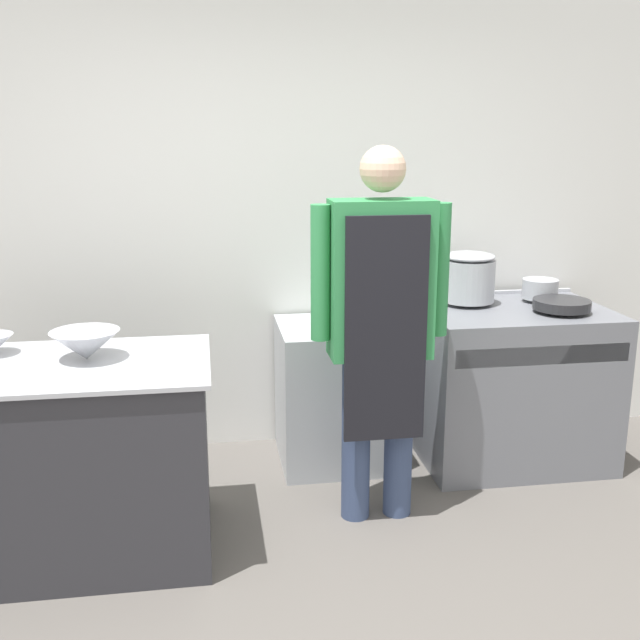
# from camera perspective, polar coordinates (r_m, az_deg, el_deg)

# --- Properties ---
(wall_back) EXTENTS (8.00, 0.05, 2.70)m
(wall_back) POSITION_cam_1_polar(r_m,az_deg,el_deg) (4.41, -2.87, 7.46)
(wall_back) COLOR white
(wall_back) RESTS_ON ground_plane
(prep_counter) EXTENTS (1.33, 0.78, 0.90)m
(prep_counter) POSITION_cam_1_polar(r_m,az_deg,el_deg) (3.57, -19.03, -10.05)
(prep_counter) COLOR #2D2D33
(prep_counter) RESTS_ON ground_plane
(stove) EXTENTS (1.04, 0.79, 0.92)m
(stove) POSITION_cam_1_polar(r_m,az_deg,el_deg) (4.48, 14.29, -4.70)
(stove) COLOR slate
(stove) RESTS_ON ground_plane
(fridge_unit) EXTENTS (0.59, 0.62, 0.81)m
(fridge_unit) POSITION_cam_1_polar(r_m,az_deg,el_deg) (4.31, 0.85, -5.63)
(fridge_unit) COLOR #A8ADB2
(fridge_unit) RESTS_ON ground_plane
(person_cook) EXTENTS (0.66, 0.24, 1.81)m
(person_cook) POSITION_cam_1_polar(r_m,az_deg,el_deg) (3.51, 4.62, 0.46)
(person_cook) COLOR #38476B
(person_cook) RESTS_ON ground_plane
(mixing_bowl) EXTENTS (0.30, 0.30, 0.13)m
(mixing_bowl) POSITION_cam_1_polar(r_m,az_deg,el_deg) (3.42, -17.43, -1.84)
(mixing_bowl) COLOR #B2B5BC
(mixing_bowl) RESTS_ON prep_counter
(stock_pot) EXTENTS (0.30, 0.30, 0.29)m
(stock_pot) POSITION_cam_1_polar(r_m,az_deg,el_deg) (4.37, 11.24, 3.28)
(stock_pot) COLOR #B2B5BC
(stock_pot) RESTS_ON stove
(saute_pan) EXTENTS (0.31, 0.31, 0.05)m
(saute_pan) POSITION_cam_1_polar(r_m,az_deg,el_deg) (4.32, 17.94, 1.14)
(saute_pan) COLOR #262628
(saute_pan) RESTS_ON stove
(sauce_pot) EXTENTS (0.21, 0.21, 0.11)m
(sauce_pot) POSITION_cam_1_polar(r_m,az_deg,el_deg) (4.55, 16.42, 2.29)
(sauce_pot) COLOR #B2B5BC
(sauce_pot) RESTS_ON stove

